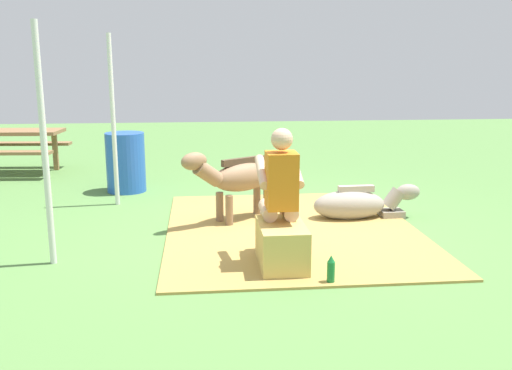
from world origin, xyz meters
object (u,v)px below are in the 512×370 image
hay_bale (282,246)px  soda_bottle (331,270)px  person_seated (280,190)px  tent_pole_left (44,147)px  pony_lying (357,204)px  picnic_bench (17,140)px  tent_pole_right (113,121)px  water_barrel (126,162)px  pony_standing (237,178)px

hay_bale → soda_bottle: 0.58m
hay_bale → person_seated: 0.52m
soda_bottle → tent_pole_left: (0.78, 2.51, 1.00)m
pony_lying → picnic_bench: picnic_bench is taller
tent_pole_right → picnic_bench: 3.18m
person_seated → tent_pole_left: tent_pole_left is taller
tent_pole_right → picnic_bench: size_ratio=1.41×
tent_pole_left → picnic_bench: bearing=20.3°
hay_bale → water_barrel: size_ratio=0.80×
tent_pole_left → tent_pole_right: bearing=-7.3°
pony_standing → tent_pole_left: bearing=123.6°
water_barrel → picnic_bench: size_ratio=0.55×
water_barrel → hay_bale: bearing=-151.5°
person_seated → water_barrel: (3.22, 1.83, -0.27)m
pony_standing → water_barrel: 2.38m
pony_lying → water_barrel: 3.52m
hay_bale → picnic_bench: 6.32m
soda_bottle → tent_pole_right: size_ratio=0.12×
pony_lying → water_barrel: bearing=58.5°
tent_pole_right → water_barrel: bearing=-2.0°
soda_bottle → tent_pole_right: 3.89m
picnic_bench → water_barrel: bearing=-128.3°
soda_bottle → pony_standing: bearing=18.4°
soda_bottle → picnic_bench: picnic_bench is taller
tent_pole_left → picnic_bench: tent_pole_left is taller
soda_bottle → tent_pole_right: bearing=36.3°
pony_lying → tent_pole_left: 3.64m
person_seated → picnic_bench: size_ratio=0.82×
pony_standing → pony_lying: size_ratio=0.90×
tent_pole_left → pony_lying: bearing=-69.9°
tent_pole_left → water_barrel: bearing=-5.9°
pony_standing → soda_bottle: 2.15m
water_barrel → tent_pole_left: 3.14m
tent_pole_left → tent_pole_right: same height
soda_bottle → tent_pole_right: tent_pole_right is taller
water_barrel → soda_bottle: bearing=-150.1°
tent_pole_left → tent_pole_right: size_ratio=1.00×
person_seated → picnic_bench: 6.19m
tent_pole_left → picnic_bench: 5.00m
soda_bottle → water_barrel: 4.42m
hay_bale → tent_pole_left: bearing=81.3°
water_barrel → picnic_bench: (1.61, 2.04, 0.14)m
tent_pole_left → pony_standing: bearing=-56.4°
tent_pole_left → soda_bottle: bearing=-107.2°
pony_lying → tent_pole_left: tent_pole_left is taller
pony_lying → person_seated: bearing=140.1°
soda_bottle → tent_pole_right: (3.03, 2.23, 1.00)m
pony_lying → tent_pole_left: bearing=110.1°
tent_pole_right → picnic_bench: (2.41, 2.01, -0.55)m
person_seated → tent_pole_right: tent_pole_right is taller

